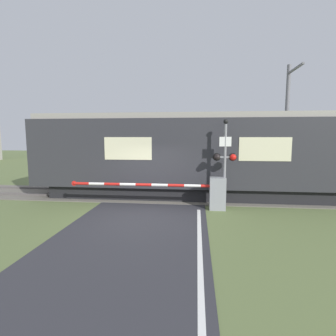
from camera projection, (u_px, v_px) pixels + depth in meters
The scene contains 6 objects.
ground_plane at pixel (144, 217), 9.13m from camera, with size 80.00×80.00×0.00m, color #5B6B3D.
track_bed at pixel (158, 195), 12.38m from camera, with size 36.00×3.20×0.13m.
train at pixel (257, 156), 11.67m from camera, with size 20.02×2.77×3.77m.
crossing_barrier at pixel (204, 192), 10.00m from camera, with size 6.11×0.44×1.24m.
signal_post at pixel (225, 159), 9.89m from camera, with size 0.90×0.26×3.43m.
catenary_pole at pixel (286, 126), 13.21m from camera, with size 0.20×1.90×6.30m.
Camera 1 is at (1.80, -8.72, 2.78)m, focal length 28.00 mm.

